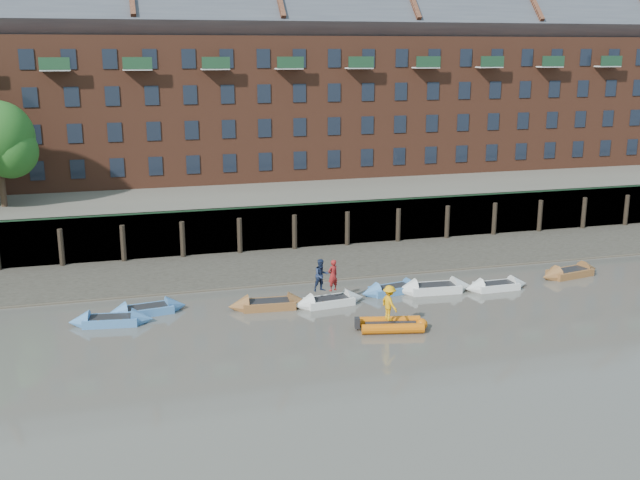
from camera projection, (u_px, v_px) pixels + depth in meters
name	position (u px, v px, depth m)	size (l,w,h in m)	color
ground	(449.00, 365.00, 34.50)	(220.00, 220.00, 0.00)	#56524A
foreshore	(336.00, 262.00, 51.29)	(110.00, 8.00, 0.50)	#3D382F
mud_band	(351.00, 276.00, 48.12)	(110.00, 1.60, 0.10)	#4C4336
river_wall	(319.00, 225.00, 54.98)	(110.00, 1.23, 3.30)	#2D2A26
bank_terrace	(279.00, 192.00, 67.69)	(110.00, 28.00, 3.20)	#5E594D
apartment_terrace	(274.00, 64.00, 65.83)	(80.60, 15.56, 20.98)	brown
rowboat_0	(111.00, 320.00, 39.52)	(4.51, 1.86, 1.27)	teal
rowboat_1	(147.00, 310.00, 41.13)	(4.51, 1.86, 1.27)	teal
rowboat_2	(269.00, 304.00, 41.98)	(4.65, 1.68, 1.32)	brown
rowboat_3	(329.00, 301.00, 42.53)	(4.39, 1.73, 1.24)	silver
rowboat_4	(392.00, 289.00, 44.65)	(4.32, 1.92, 1.21)	teal
rowboat_5	(434.00, 288.00, 44.80)	(4.82, 1.73, 1.37)	silver
rowboat_6	(496.00, 286.00, 45.32)	(4.14, 1.25, 1.20)	silver
rowboat_7	(570.00, 273.00, 47.92)	(4.71, 2.18, 1.32)	brown
rib_tender	(394.00, 325.00, 38.79)	(3.61, 2.28, 0.61)	#CE5D08
person_rower_a	(333.00, 275.00, 42.22)	(0.66, 0.44, 1.82)	maroon
person_rower_b	(321.00, 275.00, 42.14)	(0.91, 0.71, 1.88)	#19233F
person_rib_crew	(389.00, 303.00, 38.41)	(1.20, 0.69, 1.85)	orange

